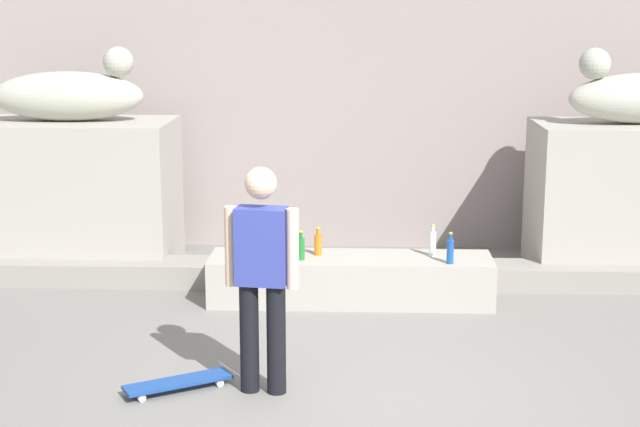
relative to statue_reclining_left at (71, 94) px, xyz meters
name	(u,v)px	position (x,y,z in m)	size (l,w,h in m)	color
ground_plane	(348,399)	(2.96, -3.52, -1.86)	(40.00, 40.00, 0.00)	slate
facade_wall	(354,12)	(2.96, 1.28, 0.84)	(9.77, 0.60, 5.40)	gray
pedestal_left	(73,194)	(-0.04, 0.00, -1.07)	(2.16, 1.22, 1.58)	#A39E93
pedestal_right	(637,199)	(5.95, 0.00, -1.07)	(2.16, 1.22, 1.58)	#A39E93
statue_reclining_left	(71,94)	(0.00, 0.00, 0.00)	(1.62, 0.62, 0.78)	#ACAD9D
ledge_block	(351,279)	(2.96, -1.19, -1.64)	(2.68, 0.66, 0.44)	#A39E93
skater	(262,270)	(2.34, -3.41, -0.94)	(0.54, 0.25, 1.67)	black
skateboard	(178,382)	(1.71, -3.43, -1.80)	(0.79, 0.58, 0.08)	navy
bottle_orange	(318,244)	(2.64, -1.13, -1.31)	(0.07, 0.07, 0.27)	orange
bottle_green	(301,248)	(2.49, -1.31, -1.31)	(0.07, 0.07, 0.28)	#1E722D
bottle_blue	(450,251)	(3.87, -1.39, -1.30)	(0.07, 0.07, 0.29)	#194C99
bottle_clear	(433,243)	(3.73, -1.13, -1.29)	(0.06, 0.06, 0.31)	silver
stair_step	(351,274)	(2.96, -0.63, -1.75)	(8.15, 0.50, 0.23)	gray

